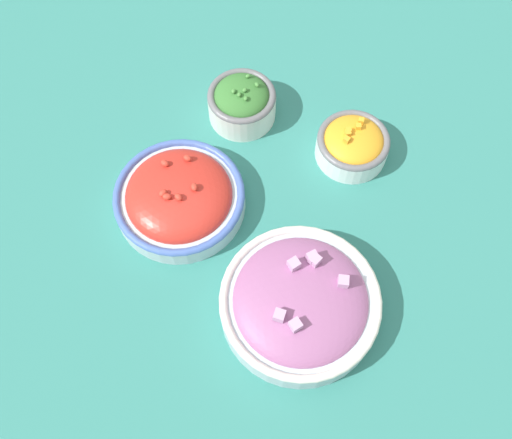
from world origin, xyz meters
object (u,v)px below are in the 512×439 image
Objects in this scene: bowl_red_onion at (300,302)px; bowl_squash at (353,144)px; bowl_broccoli at (242,102)px; bowl_cherry_tomatoes at (179,197)px.

bowl_red_onion reaches higher than bowl_squash.
bowl_red_onion reaches higher than bowl_broccoli.
bowl_red_onion is at bearing 15.70° from bowl_broccoli.
bowl_broccoli is at bearing -164.30° from bowl_red_onion.
bowl_broccoli is 0.97× the size of bowl_squash.
bowl_broccoli is (-0.34, -0.10, 0.00)m from bowl_red_onion.
bowl_cherry_tomatoes is 0.90× the size of bowl_red_onion.
bowl_cherry_tomatoes reaches higher than bowl_squash.
bowl_red_onion is 0.28m from bowl_squash.
bowl_cherry_tomatoes is 0.20m from bowl_broccoli.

